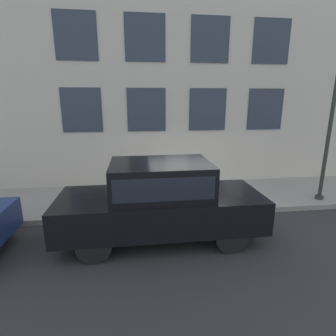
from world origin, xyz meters
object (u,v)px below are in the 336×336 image
object	(u,v)px
person	(156,184)
parked_car_black_near	(161,198)
street_lamp	(336,89)
fire_hydrant	(181,196)

from	to	relation	value
person	parked_car_black_near	xyz separation A→B (m)	(-1.82, 0.02, 0.22)
person	street_lamp	world-z (taller)	street_lamp
person	street_lamp	distance (m)	6.22
person	parked_car_black_near	world-z (taller)	parked_car_black_near
fire_hydrant	street_lamp	world-z (taller)	street_lamp
person	street_lamp	size ratio (longest dim) A/B	0.20
person	parked_car_black_near	distance (m)	1.84
parked_car_black_near	street_lamp	size ratio (longest dim) A/B	0.86
fire_hydrant	person	xyz separation A→B (m)	(0.31, 0.74, 0.32)
parked_car_black_near	street_lamp	xyz separation A→B (m)	(1.60, -5.54, 2.65)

